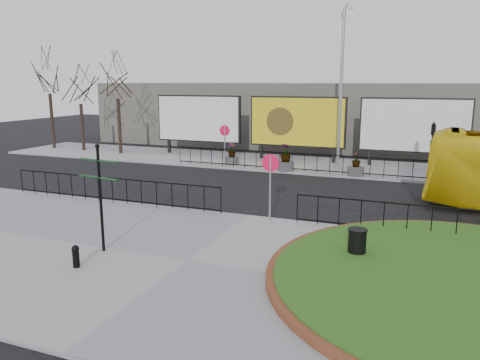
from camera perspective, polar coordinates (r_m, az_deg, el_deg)
The scene contains 25 objects.
ground at distance 18.02m, azimuth 0.99°, elevation -4.64°, with size 90.00×90.00×0.00m, color black.
pavement_near at distance 13.68m, azimuth -6.46°, elevation -9.93°, with size 30.00×10.00×0.12m, color gray.
pavement_far at distance 29.27m, azimuth 9.22°, elevation 1.78°, with size 44.00×6.00×0.12m, color gray.
brick_edge at distance 13.23m, azimuth 26.71°, elevation -11.27°, with size 10.40×10.40×0.18m, color brown.
grass_lawn at distance 13.22m, azimuth 26.72°, elevation -11.19°, with size 10.00×10.00×0.22m, color #204A13.
railing_near_left at distance 20.41m, azimuth -15.30°, elevation -1.14°, with size 10.00×0.10×1.10m, color black, non-canonical shape.
railing_near_right at distance 16.51m, azimuth 22.33°, elevation -4.69°, with size 9.00×0.10×1.10m, color black, non-canonical shape.
railing_far at distance 26.36m, azimuth 10.13°, elevation 1.98°, with size 18.00×0.10×1.10m, color black, non-canonical shape.
speed_sign_far at distance 28.05m, azimuth -1.87°, elevation 5.32°, with size 0.64×0.07×2.47m.
speed_sign_near at distance 16.88m, azimuth 3.72°, elevation 0.90°, with size 0.64×0.07×2.47m.
billboard_left at distance 32.67m, azimuth -5.08°, elevation 7.42°, with size 6.20×0.31×4.10m.
billboard_mid at distance 30.22m, azimuth 6.98°, elevation 7.02°, with size 6.20×0.31×4.10m.
billboard_right at distance 29.28m, azimuth 20.44°, elevation 6.21°, with size 6.20×0.31×4.10m.
lamp_post at distance 27.56m, azimuth 12.22°, elevation 11.01°, with size 0.74×0.18×9.23m.
signal_pole_a at distance 25.71m, azimuth 22.40°, elevation 4.24°, with size 0.22×0.26×3.00m.
tree_left at distance 34.20m, azimuth -14.62°, elevation 9.00°, with size 2.00×2.00×7.00m, color #2D2119, non-canonical shape.
tree_mid at distance 36.61m, azimuth -18.80°, elevation 8.29°, with size 2.00×2.00×6.20m, color #2D2119, non-canonical shape.
tree_far at distance 38.72m, azimuth -22.13°, elevation 9.19°, with size 2.00×2.00×7.50m, color #2D2119, non-canonical shape.
building_backdrop at distance 38.75m, azimuth 12.54°, elevation 7.74°, with size 40.00×10.00×5.00m, color #59564E.
fingerpost_sign at distance 14.35m, azimuth -16.71°, elevation -0.86°, with size 1.53×0.44×3.26m.
bollard at distance 13.74m, azimuth -19.39°, elevation -8.64°, with size 0.21×0.21×0.64m.
litter_bin at distance 13.91m, azimuth 14.08°, elevation -7.58°, with size 0.55×0.55×0.91m.
planter_a at distance 28.97m, azimuth -1.00°, elevation 2.95°, with size 0.84×0.84×1.33m.
planter_b at distance 26.95m, azimuth 5.59°, elevation 2.45°, with size 0.96×0.96×1.57m.
planter_c at distance 26.20m, azimuth 13.95°, elevation 1.53°, with size 0.90×0.90×1.31m.
Camera 1 is at (6.01, -16.19, 5.13)m, focal length 35.00 mm.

